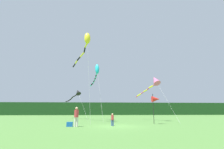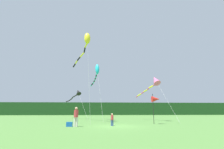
{
  "view_description": "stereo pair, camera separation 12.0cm",
  "coord_description": "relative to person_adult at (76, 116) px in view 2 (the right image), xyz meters",
  "views": [
    {
      "loc": [
        -1.55,
        -16.69,
        1.46
      ],
      "look_at": [
        0.0,
        6.0,
        6.44
      ],
      "focal_mm": 26.65,
      "sensor_mm": 36.0,
      "label": 1
    },
    {
      "loc": [
        -1.43,
        -16.69,
        1.46
      ],
      "look_at": [
        0.0,
        6.0,
        6.44
      ],
      "focal_mm": 26.65,
      "sensor_mm": 36.0,
      "label": 2
    }
  ],
  "objects": [
    {
      "name": "kite_black",
      "position": [
        -2.31,
        15.78,
        3.75
      ],
      "size": [
        5.26,
        7.18,
        5.65
      ],
      "color": "#B2B2B2",
      "rests_on": "ground"
    },
    {
      "name": "person_child",
      "position": [
        3.48,
        0.7,
        -0.34
      ],
      "size": [
        0.27,
        0.27,
        1.21
      ],
      "color": "#334C8C",
      "rests_on": "ground"
    },
    {
      "name": "cooler_box",
      "position": [
        -0.62,
        0.21,
        -0.8
      ],
      "size": [
        0.56,
        0.31,
        0.44
      ],
      "primitive_type": "cube",
      "color": "#1959B2",
      "rests_on": "ground"
    },
    {
      "name": "banner_flag_pole",
      "position": [
        8.65,
        2.65,
        1.74
      ],
      "size": [
        0.9,
        0.7,
        3.4
      ],
      "color": "black",
      "rests_on": "ground"
    },
    {
      "name": "person_adult",
      "position": [
        0.0,
        0.0,
        0.0
      ],
      "size": [
        0.4,
        0.4,
        1.82
      ],
      "color": "silver",
      "rests_on": "ground"
    },
    {
      "name": "ground_plane",
      "position": [
        3.82,
        0.31,
        -1.02
      ],
      "size": [
        120.0,
        120.0,
        0.0
      ],
      "primitive_type": "plane",
      "color": "#477533"
    },
    {
      "name": "distant_treeline",
      "position": [
        3.82,
        45.31,
        1.18
      ],
      "size": [
        108.0,
        3.25,
        4.39
      ],
      "primitive_type": "cube",
      "color": "#193D19",
      "rests_on": "ground"
    },
    {
      "name": "kite_yellow",
      "position": [
        0.1,
        5.28,
        9.66
      ],
      "size": [
        3.73,
        8.44,
        11.87
      ],
      "color": "#B2B2B2",
      "rests_on": "ground"
    },
    {
      "name": "kite_cyan",
      "position": [
        1.54,
        9.94,
        6.67
      ],
      "size": [
        2.42,
        9.05,
        8.88
      ],
      "color": "#B2B2B2",
      "rests_on": "ground"
    },
    {
      "name": "kite_rainbow",
      "position": [
        10.33,
        8.08,
        4.77
      ],
      "size": [
        3.14,
        10.21,
        6.84
      ],
      "color": "#B2B2B2",
      "rests_on": "ground"
    }
  ]
}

